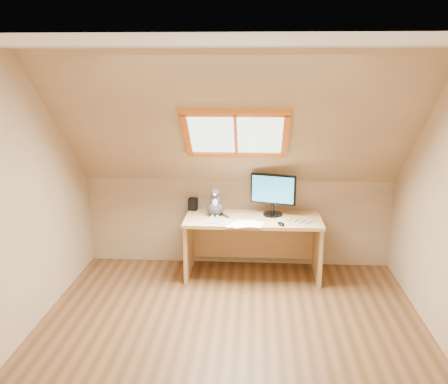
{
  "coord_description": "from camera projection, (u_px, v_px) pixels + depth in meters",
  "views": [
    {
      "loc": [
        0.2,
        -3.78,
        2.28
      ],
      "look_at": [
        -0.11,
        1.0,
        1.05
      ],
      "focal_mm": 40.0,
      "sensor_mm": 36.0,
      "label": 1
    }
  ],
  "objects": [
    {
      "name": "mouse",
      "position": [
        281.0,
        224.0,
        5.13
      ],
      "size": [
        0.1,
        0.12,
        0.03
      ],
      "primitive_type": "ellipsoid",
      "rotation": [
        0.0,
        0.0,
        0.43
      ],
      "color": "black",
      "rests_on": "desk"
    },
    {
      "name": "ground",
      "position": [
        230.0,
        341.0,
        4.23
      ],
      "size": [
        3.5,
        3.5,
        0.0
      ],
      "primitive_type": "plane",
      "color": "brown",
      "rests_on": "ground"
    },
    {
      "name": "cat",
      "position": [
        215.0,
        205.0,
        5.44
      ],
      "size": [
        0.19,
        0.23,
        0.34
      ],
      "color": "#3E3836",
      "rests_on": "desk"
    },
    {
      "name": "papers",
      "position": [
        239.0,
        225.0,
        5.14
      ],
      "size": [
        0.35,
        0.3,
        0.01
      ],
      "color": "white",
      "rests_on": "desk"
    },
    {
      "name": "monitor",
      "position": [
        273.0,
        192.0,
        5.4
      ],
      "size": [
        0.49,
        0.21,
        0.46
      ],
      "color": "black",
      "rests_on": "desk"
    },
    {
      "name": "room_shell",
      "position": [
        229.0,
        179.0,
        3.79
      ],
      "size": [
        3.52,
        3.52,
        2.41
      ],
      "color": "tan",
      "rests_on": "ground"
    },
    {
      "name": "desk_speaker",
      "position": [
        193.0,
        204.0,
        5.65
      ],
      "size": [
        0.11,
        0.11,
        0.14
      ],
      "primitive_type": "cube",
      "rotation": [
        0.0,
        0.0,
        -0.14
      ],
      "color": "black",
      "rests_on": "desk"
    },
    {
      "name": "graphics_tablet",
      "position": [
        219.0,
        221.0,
        5.25
      ],
      "size": [
        0.31,
        0.26,
        0.01
      ],
      "primitive_type": "cube",
      "rotation": [
        0.0,
        0.0,
        -0.3
      ],
      "color": "#B2B2B7",
      "rests_on": "desk"
    },
    {
      "name": "desk",
      "position": [
        253.0,
        234.0,
        5.5
      ],
      "size": [
        1.47,
        0.64,
        0.67
      ],
      "color": "tan",
      "rests_on": "ground"
    },
    {
      "name": "cables",
      "position": [
        291.0,
        221.0,
        5.25
      ],
      "size": [
        0.51,
        0.26,
        0.01
      ],
      "color": "silver",
      "rests_on": "desk"
    }
  ]
}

